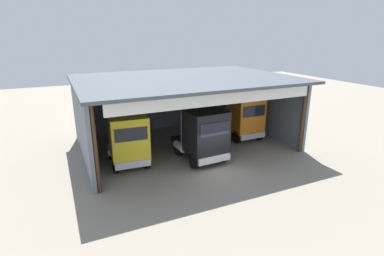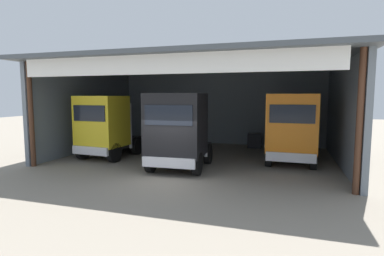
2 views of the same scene
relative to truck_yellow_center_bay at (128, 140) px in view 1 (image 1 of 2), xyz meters
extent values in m
plane|color=gray|center=(4.93, -3.00, -1.81)|extent=(80.00, 80.00, 0.00)
cube|color=slate|center=(4.93, 7.38, 0.80)|extent=(15.15, 0.24, 5.23)
cube|color=slate|center=(-2.64, 2.19, 0.80)|extent=(0.24, 10.38, 5.23)
cube|color=slate|center=(12.51, 2.19, 0.80)|extent=(0.24, 10.38, 5.23)
cube|color=#474E55|center=(4.93, 1.72, 3.52)|extent=(15.75, 11.34, 0.20)
cylinder|color=#4C2D1E|center=(-2.39, -2.85, 0.80)|extent=(0.24, 0.24, 5.23)
cylinder|color=#4C2D1E|center=(12.26, -2.85, 0.80)|extent=(0.24, 0.24, 5.23)
cube|color=white|center=(4.93, -3.38, 3.07)|extent=(13.64, 0.12, 0.90)
cube|color=yellow|center=(0.00, -0.33, 0.35)|extent=(2.50, 2.20, 2.78)
cube|color=black|center=(-0.08, -1.36, 0.83)|extent=(2.01, 0.21, 0.83)
cube|color=silver|center=(-0.08, -1.39, -1.14)|extent=(2.25, 0.32, 0.44)
cube|color=#232326|center=(0.14, 1.59, -1.11)|extent=(2.02, 3.63, 0.36)
cylinder|color=silver|center=(1.14, 0.75, 0.01)|extent=(0.18, 0.18, 2.61)
cylinder|color=silver|center=(-0.98, 0.91, 0.01)|extent=(0.18, 0.18, 2.61)
cylinder|color=silver|center=(-0.94, 1.37, -0.99)|extent=(0.65, 1.24, 0.56)
cylinder|color=black|center=(1.00, -0.81, -1.29)|extent=(0.38, 1.06, 1.04)
cylinder|color=black|center=(-1.06, -0.66, -1.29)|extent=(0.38, 1.06, 1.04)
cylinder|color=black|center=(1.17, 1.52, -1.29)|extent=(0.38, 1.06, 1.04)
cylinder|color=black|center=(-0.89, 1.67, -1.29)|extent=(0.38, 1.06, 1.04)
cube|color=black|center=(4.89, -1.66, 0.41)|extent=(2.64, 2.38, 2.91)
cube|color=black|center=(4.95, -2.81, 0.92)|extent=(2.15, 0.17, 0.87)
cube|color=silver|center=(4.95, -2.84, -1.14)|extent=(2.41, 0.28, 0.44)
cube|color=#232326|center=(4.79, 0.31, -1.11)|extent=(2.08, 3.68, 0.36)
cylinder|color=silver|center=(5.96, -0.33, 0.16)|extent=(0.18, 0.18, 2.90)
cylinder|color=silver|center=(3.69, -0.45, 0.16)|extent=(0.18, 0.18, 2.90)
cylinder|color=silver|center=(3.67, -0.05, -0.99)|extent=(0.62, 1.23, 0.56)
cylinder|color=black|center=(6.02, -2.05, -1.29)|extent=(0.35, 1.05, 1.04)
cylinder|color=black|center=(3.80, -2.17, -1.29)|extent=(0.35, 1.05, 1.04)
cylinder|color=black|center=(5.90, 0.37, -1.29)|extent=(0.35, 1.05, 1.04)
cylinder|color=black|center=(3.67, 0.25, -1.29)|extent=(0.35, 1.05, 1.04)
cube|color=orange|center=(10.03, 1.06, 0.39)|extent=(2.43, 2.08, 2.89)
cube|color=black|center=(10.02, 0.02, 0.90)|extent=(2.05, 0.08, 0.87)
cube|color=silver|center=(10.01, -0.01, -1.15)|extent=(2.29, 0.19, 0.44)
cube|color=#232326|center=(10.04, 2.69, -1.12)|extent=(1.84, 2.98, 0.36)
cylinder|color=silver|center=(11.12, 2.23, -0.04)|extent=(0.18, 0.18, 2.53)
cylinder|color=silver|center=(8.96, 2.25, -0.04)|extent=(0.18, 0.18, 2.53)
cylinder|color=silver|center=(8.96, 2.41, -1.00)|extent=(0.57, 1.21, 0.56)
cylinder|color=black|center=(11.08, 0.64, -1.30)|extent=(0.31, 1.03, 1.02)
cylinder|color=black|center=(8.97, 0.66, -1.30)|extent=(0.31, 1.03, 1.02)
cylinder|color=black|center=(11.10, 2.68, -1.30)|extent=(0.31, 1.03, 1.02)
cylinder|color=black|center=(8.99, 2.71, -1.30)|extent=(0.31, 1.03, 1.02)
cylinder|color=#194CB2|center=(1.95, 6.28, -1.37)|extent=(0.58, 0.58, 0.88)
cube|color=black|center=(7.72, 6.08, -1.31)|extent=(0.90, 0.60, 1.00)
camera|label=1|loc=(-3.98, -18.66, 6.73)|focal=28.14mm
camera|label=2|loc=(9.79, -14.84, 1.75)|focal=28.38mm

